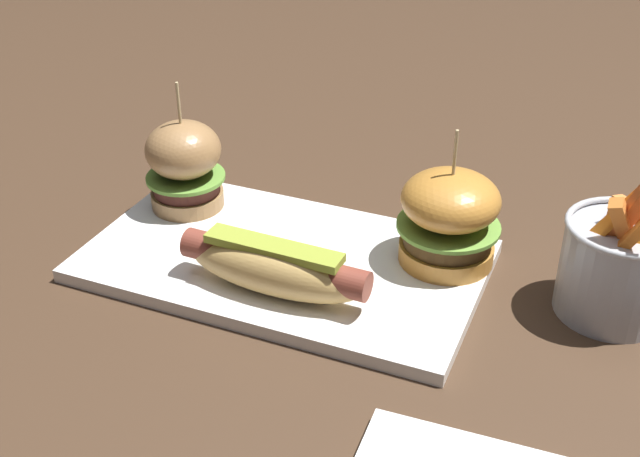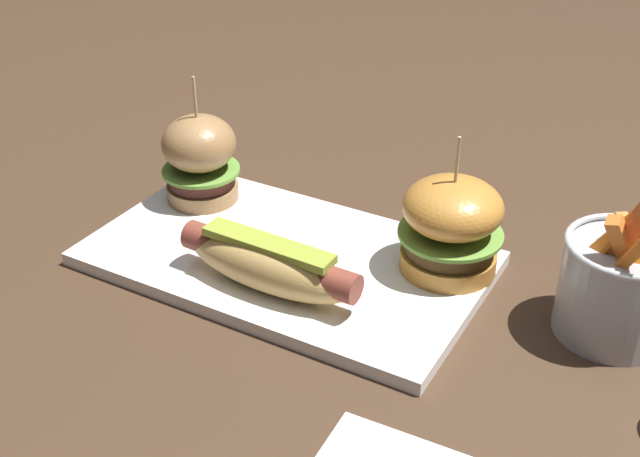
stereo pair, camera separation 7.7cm
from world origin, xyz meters
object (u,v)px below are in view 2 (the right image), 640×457
(hot_dog, at_px, (269,263))
(slider_left, at_px, (200,158))
(platter_main, at_px, (286,259))
(fries_bucket, at_px, (619,285))
(slider_right, at_px, (451,225))

(hot_dog, bearing_deg, slider_left, 145.11)
(hot_dog, height_order, slider_left, slider_left)
(platter_main, height_order, slider_left, slider_left)
(slider_left, height_order, fries_bucket, slider_left)
(platter_main, xyz_separation_m, hot_dog, (0.02, -0.06, 0.03))
(platter_main, relative_size, fries_bucket, 2.71)
(platter_main, distance_m, slider_right, 0.17)
(slider_right, bearing_deg, hot_dog, -139.14)
(slider_left, bearing_deg, hot_dog, -34.89)
(hot_dog, relative_size, slider_left, 1.29)
(slider_right, distance_m, fries_bucket, 0.16)
(slider_left, bearing_deg, slider_right, 0.59)
(slider_right, relative_size, fries_bucket, 0.97)
(hot_dog, relative_size, slider_right, 1.33)
(platter_main, bearing_deg, slider_right, 19.93)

